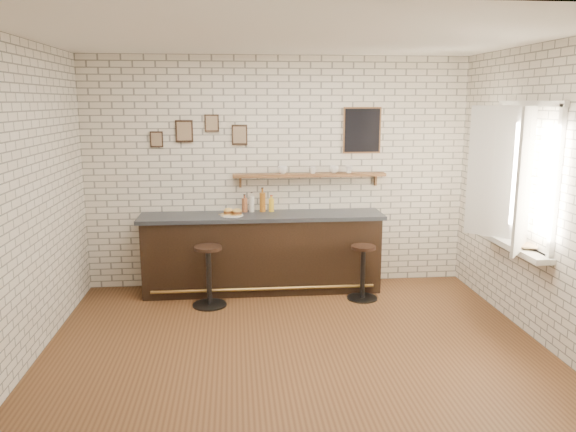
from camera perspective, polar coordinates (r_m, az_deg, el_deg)
name	(u,v)px	position (r m, az deg, el deg)	size (l,w,h in m)	color
ground	(294,344)	(5.86, 0.64, -12.83)	(5.00, 5.00, 0.00)	brown
bar_counter	(262,252)	(7.27, -2.63, -3.71)	(3.10, 0.65, 1.01)	black
sandwich_plate	(232,215)	(7.09, -5.71, 0.08)	(0.28, 0.28, 0.01)	white
ciabatta_sandwich	(233,212)	(7.08, -5.63, 0.44)	(0.26, 0.18, 0.08)	#DAAF59
potato_chips	(231,215)	(7.09, -5.86, 0.13)	(0.26, 0.19, 0.00)	gold
bitters_bottle_brown	(245,205)	(7.30, -4.43, 1.14)	(0.07, 0.07, 0.23)	brown
bitters_bottle_white	(252,204)	(7.30, -3.71, 1.25)	(0.07, 0.07, 0.26)	beige
bitters_bottle_amber	(263,202)	(7.30, -2.60, 1.45)	(0.08, 0.08, 0.32)	#925417
condiment_bottle_yellow	(271,205)	(7.32, -1.70, 1.16)	(0.07, 0.07, 0.22)	yellow
bar_stool_left	(209,274)	(6.80, -8.05, -5.86)	(0.43, 0.43, 0.74)	black
bar_stool_right	(363,271)	(7.04, 7.61, -5.51)	(0.38, 0.38, 0.68)	black
wall_shelf	(309,175)	(7.34, 2.20, 4.17)	(2.00, 0.18, 0.18)	brown
shelf_cup_a	(283,170)	(7.29, -0.55, 4.70)	(0.13, 0.13, 0.10)	white
shelf_cup_b	(313,170)	(7.33, 2.55, 4.68)	(0.09, 0.09, 0.09)	white
shelf_cup_c	(334,169)	(7.38, 4.70, 4.73)	(0.12, 0.12, 0.10)	white
shelf_cup_d	(349,169)	(7.41, 6.22, 4.72)	(0.10, 0.10, 0.09)	white
back_wall_decor	(296,131)	(7.34, 0.79, 8.63)	(2.96, 0.02, 0.56)	black
window_sill	(512,245)	(6.53, 21.83, -2.76)	(0.20, 1.35, 0.06)	white
casement_window	(514,176)	(6.38, 21.99, 3.77)	(0.40, 1.30, 1.56)	white
book_lower	(521,247)	(6.32, 22.59, -2.90)	(0.16, 0.22, 0.02)	tan
book_upper	(521,245)	(6.32, 22.58, -2.72)	(0.17, 0.23, 0.02)	tan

